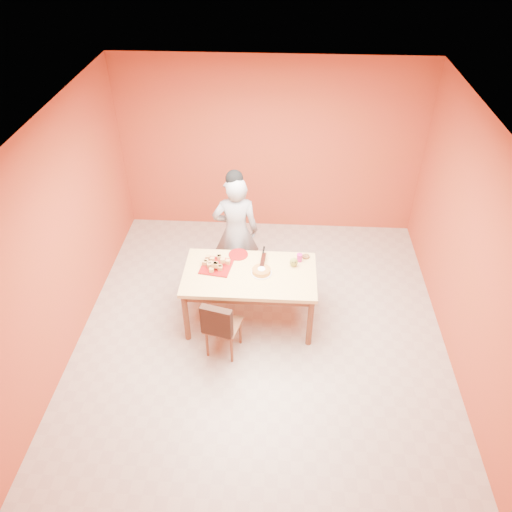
# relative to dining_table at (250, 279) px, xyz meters

# --- Properties ---
(floor) EXTENTS (5.00, 5.00, 0.00)m
(floor) POSITION_rel_dining_table_xyz_m (0.16, -0.28, -0.67)
(floor) COLOR #BFB6A3
(floor) RESTS_ON ground
(ceiling) EXTENTS (5.00, 5.00, 0.00)m
(ceiling) POSITION_rel_dining_table_xyz_m (0.16, -0.28, 2.03)
(ceiling) COLOR silver
(ceiling) RESTS_ON wall_back
(wall_back) EXTENTS (4.50, 0.00, 4.50)m
(wall_back) POSITION_rel_dining_table_xyz_m (0.16, 2.22, 0.68)
(wall_back) COLOR #B63F2A
(wall_back) RESTS_ON floor
(wall_left) EXTENTS (0.00, 5.00, 5.00)m
(wall_left) POSITION_rel_dining_table_xyz_m (-2.09, -0.28, 0.68)
(wall_left) COLOR #B63F2A
(wall_left) RESTS_ON floor
(wall_right) EXTENTS (0.00, 5.00, 5.00)m
(wall_right) POSITION_rel_dining_table_xyz_m (2.41, -0.28, 0.68)
(wall_right) COLOR #B63F2A
(wall_right) RESTS_ON floor
(dining_table) EXTENTS (1.60, 0.90, 0.76)m
(dining_table) POSITION_rel_dining_table_xyz_m (0.00, 0.00, 0.00)
(dining_table) COLOR #DEB874
(dining_table) RESTS_ON floor
(dining_chair) EXTENTS (0.47, 0.53, 0.83)m
(dining_chair) POSITION_rel_dining_table_xyz_m (-0.27, -0.56, -0.24)
(dining_chair) COLOR brown
(dining_chair) RESTS_ON floor
(pastry_pile) EXTENTS (0.32, 0.32, 0.11)m
(pastry_pile) POSITION_rel_dining_table_xyz_m (-0.41, 0.09, 0.17)
(pastry_pile) COLOR tan
(pastry_pile) RESTS_ON pastry_platter
(person) EXTENTS (0.64, 0.46, 1.65)m
(person) POSITION_rel_dining_table_xyz_m (-0.23, 0.75, 0.16)
(person) COLOR gray
(person) RESTS_ON floor
(pastry_platter) EXTENTS (0.41, 0.41, 0.02)m
(pastry_platter) POSITION_rel_dining_table_xyz_m (-0.41, 0.09, 0.10)
(pastry_platter) COLOR maroon
(pastry_platter) RESTS_ON dining_table
(red_dinner_plate) EXTENTS (0.25, 0.25, 0.01)m
(red_dinner_plate) POSITION_rel_dining_table_xyz_m (-0.17, 0.35, 0.10)
(red_dinner_plate) COLOR maroon
(red_dinner_plate) RESTS_ON dining_table
(white_cake_plate) EXTENTS (0.29, 0.29, 0.01)m
(white_cake_plate) POSITION_rel_dining_table_xyz_m (0.14, 0.01, 0.10)
(white_cake_plate) COLOR white
(white_cake_plate) RESTS_ON dining_table
(sponge_cake) EXTENTS (0.28, 0.28, 0.05)m
(sponge_cake) POSITION_rel_dining_table_xyz_m (0.14, 0.01, 0.13)
(sponge_cake) COLOR gold
(sponge_cake) RESTS_ON white_cake_plate
(cake_server) EXTENTS (0.07, 0.28, 0.01)m
(cake_server) POSITION_rel_dining_table_xyz_m (0.15, 0.19, 0.16)
(cake_server) COLOR silver
(cake_server) RESTS_ON sponge_cake
(egg_ornament) EXTENTS (0.12, 0.10, 0.13)m
(egg_ornament) POSITION_rel_dining_table_xyz_m (0.53, 0.16, 0.16)
(egg_ornament) COLOR olive
(egg_ornament) RESTS_ON dining_table
(magenta_glass) EXTENTS (0.07, 0.07, 0.10)m
(magenta_glass) POSITION_rel_dining_table_xyz_m (0.60, 0.28, 0.14)
(magenta_glass) COLOR #BB1C7A
(magenta_glass) RESTS_ON dining_table
(checker_tin) EXTENTS (0.10, 0.10, 0.03)m
(checker_tin) POSITION_rel_dining_table_xyz_m (0.68, 0.35, 0.11)
(checker_tin) COLOR #351C0E
(checker_tin) RESTS_ON dining_table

